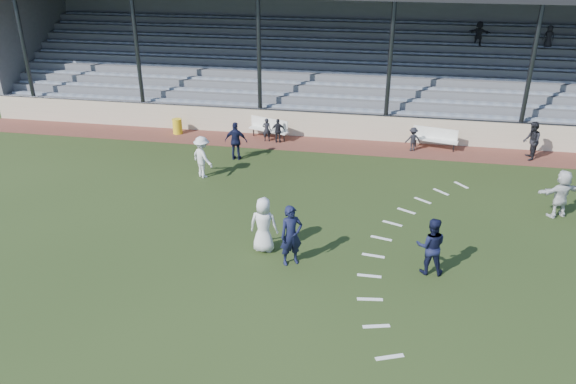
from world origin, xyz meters
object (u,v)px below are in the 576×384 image
Objects in this scene: bench_left at (269,127)px; bench_right at (435,136)px; official at (532,141)px; trash_bin at (177,126)px; football at (264,236)px; player_white_lead at (264,225)px; player_navy_lead at (291,236)px.

bench_left and bench_right have the same top height.
bench_right is 1.21× the size of official.
bench_left is at bearing 2.06° from trash_bin.
player_white_lead reaches higher than football.
football is at bearing -46.43° from official.
player_white_lead is 1.07× the size of official.
bench_right is at bearing 0.63° from trash_bin.
trash_bin is 11.21m from football.
player_white_lead is 13.53m from official.
player_navy_lead reaches higher than official.
trash_bin is 11.85m from player_white_lead.
football is (1.80, -9.41, -0.48)m from bench_left.
player_white_lead reaches higher than official.
trash_bin reaches higher than football.
player_navy_lead is 1.13× the size of official.
player_white_lead reaches higher than bench_right.
bench_left is 1.20× the size of official.
football is (6.33, -9.24, -0.29)m from trash_bin.
player_white_lead is at bearing 117.21° from player_navy_lead.
player_navy_lead is at bearing -48.38° from football.
official reaches higher than bench_left.
player_white_lead is at bearing -56.79° from trash_bin.
official is (8.76, 10.00, -0.09)m from player_navy_lead.
player_navy_lead is (7.45, -10.50, 0.56)m from trash_bin.
trash_bin is at bearing -158.50° from bench_left.
official is at bearing 17.54° from player_navy_lead.
player_navy_lead is 13.29m from official.
official is at bearing 16.23° from bench_left.
bench_left is 4.54m from trash_bin.
bench_right is 11.57m from player_white_lead.
trash_bin is at bearing -89.73° from official.
bench_left is 11.06m from player_navy_lead.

